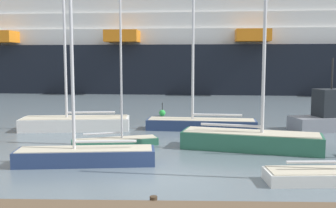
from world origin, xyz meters
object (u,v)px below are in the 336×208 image
object	(u,v)px
sailboat_3	(75,121)
fishing_boat_0	(333,116)
sailboat_1	(85,152)
channel_buoy_1	(162,113)
sailboat_5	(115,139)
cruise_ship	(244,45)
sailboat_6	(201,122)
sailboat_0	(251,137)

from	to	relation	value
sailboat_3	fishing_boat_0	bearing A→B (deg)	176.05
sailboat_1	channel_buoy_1	size ratio (longest dim) A/B	9.62
sailboat_5	cruise_ship	distance (m)	43.71
channel_buoy_1	cruise_ship	size ratio (longest dim) A/B	0.01
sailboat_1	sailboat_5	distance (m)	4.05
cruise_ship	sailboat_1	bearing A→B (deg)	-104.07
sailboat_1	sailboat_6	xyz separation A→B (m)	(5.83, 9.22, 0.01)
fishing_boat_0	channel_buoy_1	distance (m)	13.64
sailboat_5	cruise_ship	size ratio (longest dim) A/B	0.06
sailboat_1	channel_buoy_1	bearing A→B (deg)	-105.78
fishing_boat_0	sailboat_5	bearing A→B (deg)	7.24
channel_buoy_1	cruise_ship	world-z (taller)	cruise_ship
sailboat_0	sailboat_5	xyz separation A→B (m)	(-7.42, 0.75, -0.28)
sailboat_1	sailboat_3	world-z (taller)	sailboat_3
channel_buoy_1	sailboat_0	bearing A→B (deg)	-67.31
sailboat_0	sailboat_3	bearing A→B (deg)	166.94
sailboat_0	sailboat_6	distance (m)	6.44
fishing_boat_0	sailboat_1	bearing A→B (deg)	18.50
sailboat_6	cruise_ship	world-z (taller)	cruise_ship
sailboat_5	fishing_boat_0	world-z (taller)	sailboat_5
sailboat_5	fishing_boat_0	bearing A→B (deg)	2.82
sailboat_1	cruise_ship	bearing A→B (deg)	-113.41
channel_buoy_1	fishing_boat_0	bearing A→B (deg)	-28.30
sailboat_3	sailboat_5	xyz separation A→B (m)	(3.56, -4.98, -0.22)
sailboat_1	sailboat_5	size ratio (longest dim) A/B	1.37
sailboat_6	sailboat_5	bearing A→B (deg)	51.29
sailboat_1	cruise_ship	distance (m)	47.66
fishing_boat_0	cruise_ship	bearing A→B (deg)	-103.28
sailboat_3	sailboat_5	bearing A→B (deg)	120.11
cruise_ship	sailboat_5	bearing A→B (deg)	-104.74
sailboat_0	channel_buoy_1	xyz separation A→B (m)	(-5.29, 12.66, -0.39)
sailboat_5	cruise_ship	world-z (taller)	cruise_ship
sailboat_0	sailboat_5	distance (m)	7.46
sailboat_5	channel_buoy_1	xyz separation A→B (m)	(2.13, 11.91, -0.12)
fishing_boat_0	channel_buoy_1	xyz separation A→B (m)	(-12.00, 6.46, -0.67)
sailboat_3	sailboat_5	size ratio (longest dim) A/B	1.60
sailboat_1	fishing_boat_0	distance (m)	17.62
fishing_boat_0	channel_buoy_1	bearing A→B (deg)	-42.16
sailboat_6	cruise_ship	distance (m)	37.32
fishing_boat_0	cruise_ship	distance (m)	36.02
sailboat_0	cruise_ship	bearing A→B (deg)	95.85
sailboat_0	sailboat_1	size ratio (longest dim) A/B	1.23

